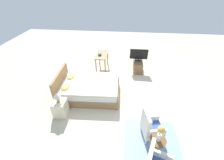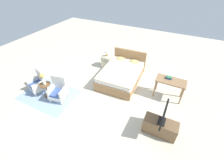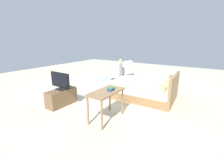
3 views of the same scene
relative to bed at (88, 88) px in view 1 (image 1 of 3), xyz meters
The scene contains 12 objects.
ground_plane 1.15m from the bed, 93.84° to the right, with size 16.00×16.00×0.00m, color beige.
floor_rug 3.05m from the bed, 134.31° to the right, with size 2.10×1.50×0.01m.
bed is the anchor object (origin of this frame).
armchair_by_window_right 2.66m from the bed, 127.32° to the right, with size 0.65×0.65×0.92m.
side_table 3.06m from the bed, 133.92° to the right, with size 0.40×0.40×0.57m.
flower_vase 3.11m from the bed, 133.92° to the right, with size 0.17×0.17×0.48m.
nightstand 1.27m from the bed, 148.18° to the left, with size 0.44×0.41×0.57m.
table_lamp 1.36m from the bed, 148.16° to the left, with size 0.22×0.22×0.33m.
tv_stand 2.81m from the bed, 43.25° to the right, with size 0.96×0.40×0.51m.
tv_flatscreen 2.85m from the bed, 43.21° to the right, with size 0.20×0.81×0.55m.
vanity_desk 2.03m from the bed, ahead, with size 1.04×0.52×0.77m.
book_stack 1.96m from the bed, ahead, with size 0.21×0.15×0.08m.
Camera 1 is at (-4.24, -0.20, 3.79)m, focal length 24.00 mm.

